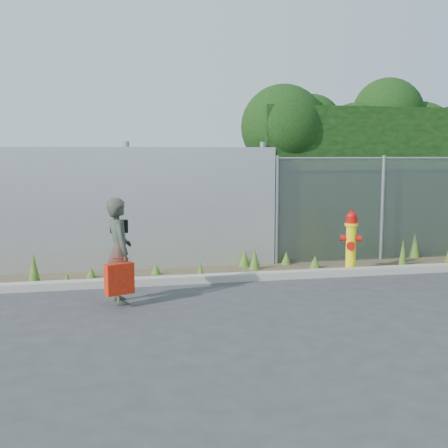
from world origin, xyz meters
TOP-DOWN VIEW (x-y plane):
  - ground at (0.00, 0.00)m, footprint 80.00×80.00m
  - curb at (0.00, 1.80)m, footprint 16.00×0.22m
  - weed_strip at (0.79, 2.45)m, footprint 16.00×1.33m
  - corrugated_fence at (-3.25, 3.01)m, footprint 8.50×0.21m
  - chainlink_fence at (4.25, 3.00)m, footprint 6.50×0.07m
  - hedge at (4.41, 4.03)m, footprint 7.61×2.04m
  - fire_hydrant at (2.13, 2.06)m, footprint 0.37×0.33m
  - woman at (-1.92, 0.80)m, footprint 0.45×0.59m
  - red_tote_bag at (-1.93, 0.52)m, footprint 0.38×0.14m
  - black_shoulder_bag at (-1.91, 0.91)m, footprint 0.24×0.10m

SIDE VIEW (x-z plane):
  - ground at x=0.00m, z-range 0.00..0.00m
  - curb at x=0.00m, z-range 0.00..0.12m
  - weed_strip at x=0.79m, z-range -0.17..0.35m
  - red_tote_bag at x=-1.93m, z-range 0.15..0.66m
  - fire_hydrant at x=2.13m, z-range -0.02..1.09m
  - woman at x=-1.92m, z-range 0.00..1.48m
  - chainlink_fence at x=4.25m, z-range 0.01..2.06m
  - black_shoulder_bag at x=-1.91m, z-range 0.98..1.16m
  - corrugated_fence at x=-3.25m, z-range -0.05..2.25m
  - hedge at x=4.41m, z-range 0.12..3.82m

